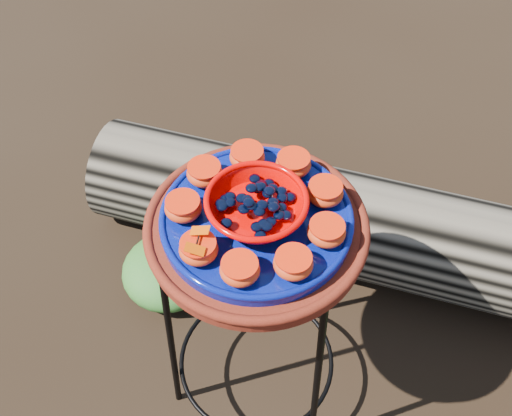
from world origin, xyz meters
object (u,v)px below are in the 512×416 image
(plant_stand, at_px, (256,322))
(cobalt_plate, at_px, (256,220))
(driftwood_log, at_px, (364,227))
(red_bowl, at_px, (257,208))
(terracotta_saucer, at_px, (256,230))

(plant_stand, xyz_separation_m, cobalt_plate, (0.00, 0.00, 0.40))
(cobalt_plate, xyz_separation_m, driftwood_log, (0.17, 0.52, -0.59))
(cobalt_plate, height_order, driftwood_log, cobalt_plate)
(cobalt_plate, xyz_separation_m, red_bowl, (0.00, 0.00, 0.04))
(terracotta_saucer, xyz_separation_m, driftwood_log, (0.17, 0.52, -0.56))
(cobalt_plate, bearing_deg, driftwood_log, 71.85)
(plant_stand, distance_m, driftwood_log, 0.58)
(driftwood_log, bearing_deg, terracotta_saucer, -108.15)
(plant_stand, relative_size, terracotta_saucer, 1.62)
(terracotta_saucer, distance_m, driftwood_log, 0.78)
(plant_stand, height_order, driftwood_log, plant_stand)
(terracotta_saucer, height_order, red_bowl, red_bowl)
(plant_stand, relative_size, red_bowl, 3.79)
(terracotta_saucer, bearing_deg, red_bowl, 0.00)
(plant_stand, xyz_separation_m, driftwood_log, (0.17, 0.52, -0.19))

